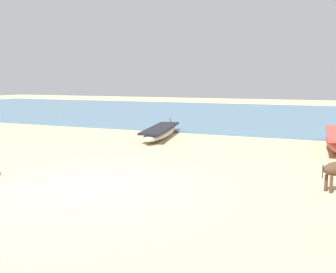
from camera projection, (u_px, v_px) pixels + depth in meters
The scene contains 3 objects.
ground at pixel (85, 187), 8.15m from camera, with size 80.00×80.00×0.00m, color tan.
sea_water at pixel (257, 114), 25.07m from camera, with size 60.00×20.00×0.08m, color slate.
fishing_boat_2 at pixel (161, 132), 15.23m from camera, with size 1.72×4.47×0.59m.
Camera 1 is at (4.73, -6.59, 2.20)m, focal length 42.13 mm.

